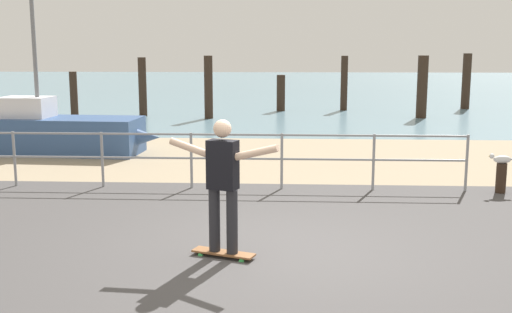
{
  "coord_description": "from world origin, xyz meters",
  "views": [
    {
      "loc": [
        0.2,
        -7.51,
        2.57
      ],
      "look_at": [
        -0.29,
        2.0,
        0.9
      ],
      "focal_mm": 43.34,
      "sensor_mm": 36.0,
      "label": 1
    }
  ],
  "objects_px": {
    "skateboard": "(224,253)",
    "sailboat": "(57,133)",
    "seagull": "(501,159)",
    "bollard_short": "(501,179)",
    "skateboarder": "(223,178)"
  },
  "relations": [
    {
      "from": "sailboat",
      "to": "bollard_short",
      "type": "bearing_deg",
      "value": -21.69
    },
    {
      "from": "bollard_short",
      "to": "seagull",
      "type": "xyz_separation_m",
      "value": [
        -0.02,
        -0.0,
        0.35
      ]
    },
    {
      "from": "bollard_short",
      "to": "seagull",
      "type": "distance_m",
      "value": 0.35
    },
    {
      "from": "skateboard",
      "to": "bollard_short",
      "type": "bearing_deg",
      "value": 38.82
    },
    {
      "from": "bollard_short",
      "to": "skateboarder",
      "type": "bearing_deg",
      "value": -141.18
    },
    {
      "from": "skateboarder",
      "to": "skateboard",
      "type": "bearing_deg",
      "value": -170.54
    },
    {
      "from": "skateboard",
      "to": "skateboarder",
      "type": "distance_m",
      "value": 0.95
    },
    {
      "from": "skateboarder",
      "to": "sailboat",
      "type": "bearing_deg",
      "value": 123.14
    },
    {
      "from": "skateboard",
      "to": "sailboat",
      "type": "bearing_deg",
      "value": 123.14
    },
    {
      "from": "bollard_short",
      "to": "seagull",
      "type": "relative_size",
      "value": 1.14
    },
    {
      "from": "sailboat",
      "to": "skateboard",
      "type": "xyz_separation_m",
      "value": [
        4.88,
        -7.47,
        -0.45
      ]
    },
    {
      "from": "sailboat",
      "to": "skateboarder",
      "type": "xyz_separation_m",
      "value": [
        4.88,
        -7.47,
        0.5
      ]
    },
    {
      "from": "skateboard",
      "to": "seagull",
      "type": "height_order",
      "value": "seagull"
    },
    {
      "from": "sailboat",
      "to": "bollard_short",
      "type": "distance_m",
      "value": 10.21
    },
    {
      "from": "sailboat",
      "to": "seagull",
      "type": "distance_m",
      "value": 10.19
    }
  ]
}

